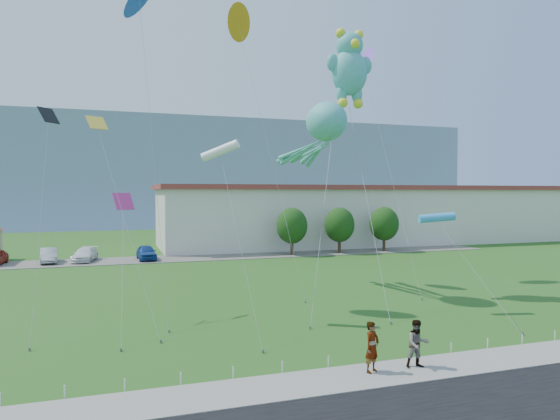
# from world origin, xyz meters

# --- Properties ---
(ground) EXTENTS (160.00, 160.00, 0.00)m
(ground) POSITION_xyz_m (0.00, 0.00, 0.00)
(ground) COLOR #2A5818
(ground) RESTS_ON ground
(sidewalk) EXTENTS (80.00, 2.50, 0.10)m
(sidewalk) POSITION_xyz_m (0.00, -2.75, 0.05)
(sidewalk) COLOR gray
(sidewalk) RESTS_ON ground
(parking_strip) EXTENTS (70.00, 6.00, 0.06)m
(parking_strip) POSITION_xyz_m (0.00, 35.00, 0.03)
(parking_strip) COLOR #59544C
(parking_strip) RESTS_ON ground
(hill_ridge) EXTENTS (160.00, 50.00, 25.00)m
(hill_ridge) POSITION_xyz_m (0.00, 120.00, 12.50)
(hill_ridge) COLOR gray
(hill_ridge) RESTS_ON ground
(warehouse) EXTENTS (61.00, 15.00, 8.20)m
(warehouse) POSITION_xyz_m (26.00, 44.00, 4.12)
(warehouse) COLOR beige
(warehouse) RESTS_ON ground
(rope_fence) EXTENTS (26.05, 0.05, 0.50)m
(rope_fence) POSITION_xyz_m (0.00, -1.30, 0.25)
(rope_fence) COLOR white
(rope_fence) RESTS_ON ground
(tree_near) EXTENTS (3.60, 3.60, 5.47)m
(tree_near) POSITION_xyz_m (10.00, 34.00, 3.39)
(tree_near) COLOR #3F2B19
(tree_near) RESTS_ON ground
(tree_mid) EXTENTS (3.60, 3.60, 5.47)m
(tree_mid) POSITION_xyz_m (16.00, 34.00, 3.39)
(tree_mid) COLOR #3F2B19
(tree_mid) RESTS_ON ground
(tree_far) EXTENTS (3.60, 3.60, 5.47)m
(tree_far) POSITION_xyz_m (22.00, 34.00, 3.39)
(tree_far) COLOR #3F2B19
(tree_far) RESTS_ON ground
(pedestrian_left) EXTENTS (0.87, 0.75, 2.01)m
(pedestrian_left) POSITION_xyz_m (0.34, -2.51, 1.10)
(pedestrian_left) COLOR gray
(pedestrian_left) RESTS_ON sidewalk
(pedestrian_right) EXTENTS (1.05, 0.88, 1.94)m
(pedestrian_right) POSITION_xyz_m (2.35, -2.63, 1.07)
(pedestrian_right) COLOR gray
(pedestrian_right) RESTS_ON sidewalk
(parked_car_silver) EXTENTS (2.01, 4.63, 1.48)m
(parked_car_silver) POSITION_xyz_m (-15.79, 35.60, 0.80)
(parked_car_silver) COLOR #A8AAAF
(parked_car_silver) RESTS_ON parking_strip
(parked_car_white) EXTENTS (2.84, 5.06, 1.38)m
(parked_car_white) POSITION_xyz_m (-12.35, 35.58, 0.75)
(parked_car_white) COLOR white
(parked_car_white) RESTS_ON parking_strip
(parked_car_blue) EXTENTS (2.10, 4.64, 1.55)m
(parked_car_blue) POSITION_xyz_m (-6.18, 34.93, 0.83)
(parked_car_blue) COLOR navy
(parked_car_blue) RESTS_ON parking_strip
(octopus_kite) EXTENTS (5.49, 13.51, 13.42)m
(octopus_kite) POSITION_xyz_m (4.53, 12.75, 11.41)
(octopus_kite) COLOR teal
(octopus_kite) RESTS_ON ground
(teddy_bear_kite) EXTENTS (3.49, 9.73, 18.78)m
(teddy_bear_kite) POSITION_xyz_m (6.63, 12.43, 16.15)
(teddy_bear_kite) COLOR teal
(teddy_bear_kite) RESTS_ON ground
(small_kite_purple) EXTENTS (1.80, 10.15, 18.85)m
(small_kite_purple) POSITION_xyz_m (10.60, 17.71, 17.69)
(small_kite_purple) COLOR purple
(small_kite_purple) RESTS_ON ground
(small_kite_black) EXTENTS (1.29, 7.40, 12.09)m
(small_kite_black) POSITION_xyz_m (-12.87, 10.87, 10.28)
(small_kite_black) COLOR black
(small_kite_black) RESTS_ON ground
(small_kite_blue) EXTENTS (1.92, 7.86, 20.22)m
(small_kite_blue) POSITION_xyz_m (-7.64, 12.96, 19.02)
(small_kite_blue) COLOR blue
(small_kite_blue) RESTS_ON ground
(small_kite_pink) EXTENTS (1.29, 6.97, 7.15)m
(small_kite_pink) POSITION_xyz_m (-8.85, 9.24, 6.07)
(small_kite_pink) COLOR #D02E7F
(small_kite_pink) RESTS_ON ground
(small_kite_white) EXTENTS (0.94, 7.44, 9.99)m
(small_kite_white) POSITION_xyz_m (-3.66, 7.58, 9.47)
(small_kite_white) COLOR white
(small_kite_white) RESTS_ON ground
(small_kite_cyan) EXTENTS (1.34, 6.92, 6.14)m
(small_kite_cyan) POSITION_xyz_m (9.20, 5.64, 5.66)
(small_kite_cyan) COLOR #339AE8
(small_kite_cyan) RESTS_ON ground
(small_kite_yellow) EXTENTS (3.70, 8.56, 11.85)m
(small_kite_yellow) POSITION_xyz_m (-9.89, 11.23, 10.02)
(small_kite_yellow) COLOR yellow
(small_kite_yellow) RESTS_ON ground
(small_kite_orange) EXTENTS (3.11, 10.03, 21.53)m
(small_kite_orange) POSITION_xyz_m (0.37, 19.30, 20.25)
(small_kite_orange) COLOR orange
(small_kite_orange) RESTS_ON ground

